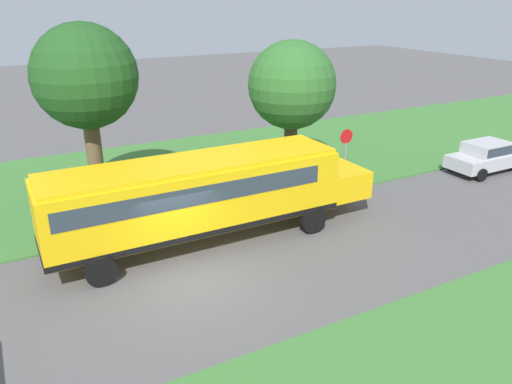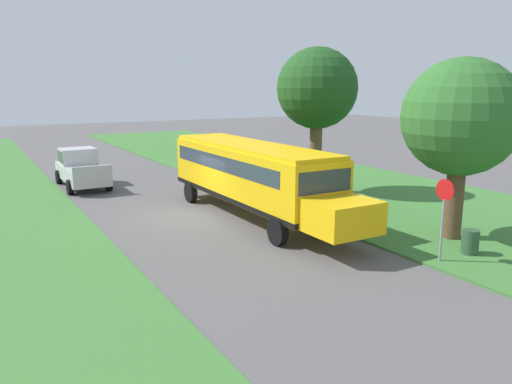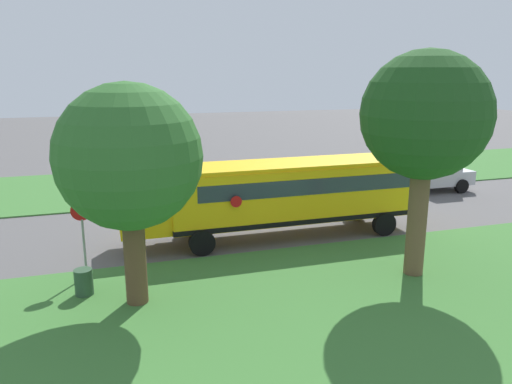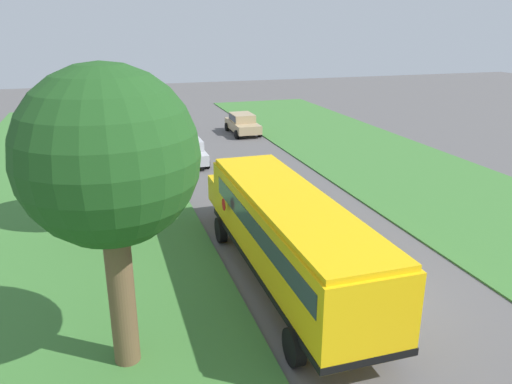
{
  "view_description": "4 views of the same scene",
  "coord_description": "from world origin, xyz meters",
  "px_view_note": "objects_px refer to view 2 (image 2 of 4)",
  "views": [
    {
      "loc": [
        13.02,
        -4.69,
        8.41
      ],
      "look_at": [
        -2.37,
        3.57,
        1.53
      ],
      "focal_mm": 35.0,
      "sensor_mm": 36.0,
      "label": 1
    },
    {
      "loc": [
        8.19,
        19.66,
        5.56
      ],
      "look_at": [
        -2.13,
        2.0,
        1.23
      ],
      "focal_mm": 35.0,
      "sensor_mm": 36.0,
      "label": 2
    },
    {
      "loc": [
        -21.27,
        8.74,
        6.87
      ],
      "look_at": [
        0.26,
        1.96,
        1.34
      ],
      "focal_mm": 35.0,
      "sensor_mm": 36.0,
      "label": 3
    },
    {
      "loc": [
        -7.71,
        -12.47,
        8.32
      ],
      "look_at": [
        -1.95,
        5.87,
        1.74
      ],
      "focal_mm": 35.0,
      "sensor_mm": 36.0,
      "label": 4
    }
  ],
  "objects_px": {
    "oak_tree_beside_bus": "(319,90)",
    "pickup_truck": "(81,168)",
    "school_bus": "(253,173)",
    "trash_bin": "(470,243)",
    "oak_tree_roadside_mid": "(464,118)",
    "stop_sign": "(443,211)"
  },
  "relations": [
    {
      "from": "school_bus",
      "to": "pickup_truck",
      "type": "xyz_separation_m",
      "value": [
        5.03,
        -10.8,
        -0.85
      ]
    },
    {
      "from": "oak_tree_beside_bus",
      "to": "trash_bin",
      "type": "xyz_separation_m",
      "value": [
        1.69,
        10.67,
        -4.93
      ]
    },
    {
      "from": "school_bus",
      "to": "pickup_truck",
      "type": "relative_size",
      "value": 2.3
    },
    {
      "from": "pickup_truck",
      "to": "oak_tree_roadside_mid",
      "type": "distance_m",
      "value": 20.32
    },
    {
      "from": "school_bus",
      "to": "trash_bin",
      "type": "xyz_separation_m",
      "value": [
        -3.68,
        8.12,
        -1.47
      ]
    },
    {
      "from": "pickup_truck",
      "to": "oak_tree_beside_bus",
      "type": "distance_m",
      "value": 13.96
    },
    {
      "from": "school_bus",
      "to": "oak_tree_roadside_mid",
      "type": "bearing_deg",
      "value": 125.17
    },
    {
      "from": "oak_tree_beside_bus",
      "to": "trash_bin",
      "type": "relative_size",
      "value": 8.39
    },
    {
      "from": "pickup_truck",
      "to": "stop_sign",
      "type": "bearing_deg",
      "value": 111.14
    },
    {
      "from": "pickup_truck",
      "to": "oak_tree_roadside_mid",
      "type": "xyz_separation_m",
      "value": [
        -9.75,
        17.5,
        3.39
      ]
    },
    {
      "from": "pickup_truck",
      "to": "oak_tree_beside_bus",
      "type": "height_order",
      "value": "oak_tree_beside_bus"
    },
    {
      "from": "school_bus",
      "to": "oak_tree_beside_bus",
      "type": "bearing_deg",
      "value": -154.63
    },
    {
      "from": "school_bus",
      "to": "trash_bin",
      "type": "distance_m",
      "value": 9.04
    },
    {
      "from": "oak_tree_roadside_mid",
      "to": "stop_sign",
      "type": "relative_size",
      "value": 2.41
    },
    {
      "from": "school_bus",
      "to": "oak_tree_beside_bus",
      "type": "xyz_separation_m",
      "value": [
        -5.37,
        -2.55,
        3.46
      ]
    },
    {
      "from": "school_bus",
      "to": "oak_tree_beside_bus",
      "type": "height_order",
      "value": "oak_tree_beside_bus"
    },
    {
      "from": "oak_tree_beside_bus",
      "to": "pickup_truck",
      "type": "bearing_deg",
      "value": -38.42
    },
    {
      "from": "school_bus",
      "to": "stop_sign",
      "type": "bearing_deg",
      "value": 105.67
    },
    {
      "from": "school_bus",
      "to": "oak_tree_beside_bus",
      "type": "relative_size",
      "value": 1.64
    },
    {
      "from": "oak_tree_roadside_mid",
      "to": "trash_bin",
      "type": "bearing_deg",
      "value": 53.84
    },
    {
      "from": "pickup_truck",
      "to": "oak_tree_roadside_mid",
      "type": "bearing_deg",
      "value": 119.14
    },
    {
      "from": "oak_tree_roadside_mid",
      "to": "stop_sign",
      "type": "height_order",
      "value": "oak_tree_roadside_mid"
    }
  ]
}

